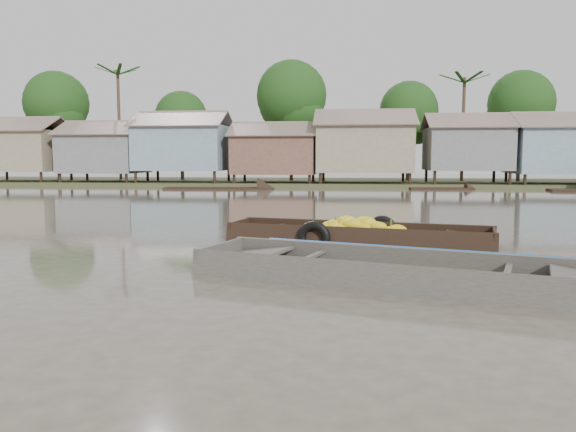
# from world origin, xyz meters

# --- Properties ---
(ground) EXTENTS (120.00, 120.00, 0.00)m
(ground) POSITION_xyz_m (0.00, 0.00, 0.00)
(ground) COLOR #494338
(ground) RESTS_ON ground
(riverbank) EXTENTS (120.00, 12.47, 10.22)m
(riverbank) POSITION_xyz_m (3.03, 31.86, 3.07)
(riverbank) COLOR #384723
(riverbank) RESTS_ON ground
(banana_boat) EXTENTS (6.44, 2.77, 0.88)m
(banana_boat) POSITION_xyz_m (1.60, 2.94, 0.20)
(banana_boat) COLOR black
(banana_boat) RESTS_ON ground
(viewer_boat) EXTENTS (7.24, 3.87, 0.56)m
(viewer_boat) POSITION_xyz_m (2.32, -1.20, 0.05)
(viewer_boat) COLOR #3B3732
(viewer_boat) RESTS_ON ground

